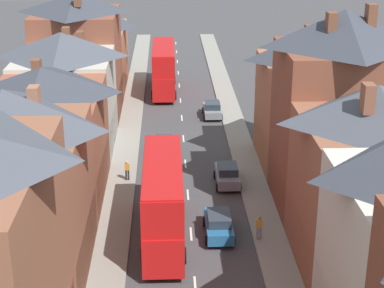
{
  "coord_description": "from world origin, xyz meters",
  "views": [
    {
      "loc": [
        -1.44,
        -13.34,
        20.68
      ],
      "look_at": [
        0.44,
        33.34,
        2.78
      ],
      "focal_mm": 60.0,
      "sensor_mm": 36.0,
      "label": 1
    }
  ],
  "objects_px": {
    "pedestrian_far_left": "(127,169)",
    "car_near_silver": "(164,146)",
    "car_parked_left_a": "(227,175)",
    "car_parked_right_a": "(219,224)",
    "car_near_blue": "(212,109)",
    "pedestrian_mid_right": "(259,226)",
    "double_decker_bus_mid_street": "(164,68)",
    "double_decker_bus_lead": "(163,200)"
  },
  "relations": [
    {
      "from": "pedestrian_mid_right",
      "to": "pedestrian_far_left",
      "type": "distance_m",
      "value": 13.17
    },
    {
      "from": "car_parked_left_a",
      "to": "pedestrian_mid_right",
      "type": "distance_m",
      "value": 8.84
    },
    {
      "from": "car_near_blue",
      "to": "car_parked_right_a",
      "type": "distance_m",
      "value": 24.5
    },
    {
      "from": "car_parked_right_a",
      "to": "car_near_silver",
      "type": "bearing_deg",
      "value": 104.13
    },
    {
      "from": "car_near_blue",
      "to": "double_decker_bus_mid_street",
      "type": "bearing_deg",
      "value": 117.97
    },
    {
      "from": "car_parked_right_a",
      "to": "car_parked_left_a",
      "type": "bearing_deg",
      "value": 80.73
    },
    {
      "from": "double_decker_bus_mid_street",
      "to": "pedestrian_far_left",
      "type": "height_order",
      "value": "double_decker_bus_mid_street"
    },
    {
      "from": "double_decker_bus_lead",
      "to": "pedestrian_far_left",
      "type": "relative_size",
      "value": 6.71
    },
    {
      "from": "car_near_blue",
      "to": "car_parked_left_a",
      "type": "bearing_deg",
      "value": -90.0
    },
    {
      "from": "car_parked_left_a",
      "to": "pedestrian_mid_right",
      "type": "xyz_separation_m",
      "value": [
        1.24,
        -8.75,
        0.19
      ]
    },
    {
      "from": "pedestrian_far_left",
      "to": "pedestrian_mid_right",
      "type": "bearing_deg",
      "value": -47.02
    },
    {
      "from": "double_decker_bus_mid_street",
      "to": "double_decker_bus_lead",
      "type": "bearing_deg",
      "value": -90.0
    },
    {
      "from": "double_decker_bus_mid_street",
      "to": "pedestrian_far_left",
      "type": "distance_m",
      "value": 25.08
    },
    {
      "from": "car_near_silver",
      "to": "car_parked_left_a",
      "type": "distance_m",
      "value": 8.01
    },
    {
      "from": "car_parked_left_a",
      "to": "pedestrian_far_left",
      "type": "bearing_deg",
      "value": 173.46
    },
    {
      "from": "car_near_silver",
      "to": "pedestrian_far_left",
      "type": "bearing_deg",
      "value": -117.52
    },
    {
      "from": "car_parked_left_a",
      "to": "car_parked_right_a",
      "type": "relative_size",
      "value": 0.94
    },
    {
      "from": "car_near_blue",
      "to": "car_parked_right_a",
      "type": "height_order",
      "value": "car_parked_right_a"
    },
    {
      "from": "double_decker_bus_mid_street",
      "to": "pedestrian_far_left",
      "type": "xyz_separation_m",
      "value": [
        -2.83,
        -24.85,
        -1.78
      ]
    },
    {
      "from": "car_near_blue",
      "to": "car_near_silver",
      "type": "height_order",
      "value": "car_near_blue"
    },
    {
      "from": "double_decker_bus_mid_street",
      "to": "car_parked_right_a",
      "type": "relative_size",
      "value": 2.6
    },
    {
      "from": "double_decker_bus_lead",
      "to": "car_parked_left_a",
      "type": "height_order",
      "value": "double_decker_bus_lead"
    },
    {
      "from": "car_near_blue",
      "to": "car_parked_left_a",
      "type": "height_order",
      "value": "car_parked_left_a"
    },
    {
      "from": "double_decker_bus_lead",
      "to": "double_decker_bus_mid_street",
      "type": "bearing_deg",
      "value": 90.0
    },
    {
      "from": "car_near_blue",
      "to": "car_parked_right_a",
      "type": "xyz_separation_m",
      "value": [
        -1.3,
        -24.46,
        0.03
      ]
    },
    {
      "from": "double_decker_bus_mid_street",
      "to": "pedestrian_mid_right",
      "type": "xyz_separation_m",
      "value": [
        6.15,
        -34.49,
        -1.78
      ]
    },
    {
      "from": "car_parked_right_a",
      "to": "double_decker_bus_lead",
      "type": "bearing_deg",
      "value": -175.35
    },
    {
      "from": "car_near_silver",
      "to": "car_parked_left_a",
      "type": "height_order",
      "value": "car_parked_left_a"
    },
    {
      "from": "double_decker_bus_mid_street",
      "to": "car_near_silver",
      "type": "bearing_deg",
      "value": -89.97
    },
    {
      "from": "car_near_blue",
      "to": "car_parked_left_a",
      "type": "relative_size",
      "value": 0.99
    },
    {
      "from": "double_decker_bus_mid_street",
      "to": "car_parked_left_a",
      "type": "distance_m",
      "value": 26.28
    },
    {
      "from": "double_decker_bus_lead",
      "to": "car_parked_left_a",
      "type": "bearing_deg",
      "value": 59.27
    },
    {
      "from": "double_decker_bus_mid_street",
      "to": "car_parked_right_a",
      "type": "xyz_separation_m",
      "value": [
        3.61,
        -33.7,
        -1.99
      ]
    },
    {
      "from": "car_near_blue",
      "to": "pedestrian_mid_right",
      "type": "distance_m",
      "value": 25.27
    },
    {
      "from": "car_parked_right_a",
      "to": "car_near_blue",
      "type": "bearing_deg",
      "value": 86.96
    },
    {
      "from": "double_decker_bus_lead",
      "to": "pedestrian_far_left",
      "type": "height_order",
      "value": "double_decker_bus_lead"
    },
    {
      "from": "double_decker_bus_lead",
      "to": "car_parked_right_a",
      "type": "height_order",
      "value": "double_decker_bus_lead"
    },
    {
      "from": "pedestrian_far_left",
      "to": "car_near_silver",
      "type": "bearing_deg",
      "value": 62.48
    },
    {
      "from": "car_near_blue",
      "to": "pedestrian_far_left",
      "type": "relative_size",
      "value": 2.4
    },
    {
      "from": "car_near_blue",
      "to": "double_decker_bus_lead",
      "type": "bearing_deg",
      "value": -101.22
    },
    {
      "from": "car_parked_right_a",
      "to": "pedestrian_mid_right",
      "type": "height_order",
      "value": "pedestrian_mid_right"
    },
    {
      "from": "car_near_blue",
      "to": "car_near_silver",
      "type": "bearing_deg",
      "value": -115.74
    }
  ]
}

